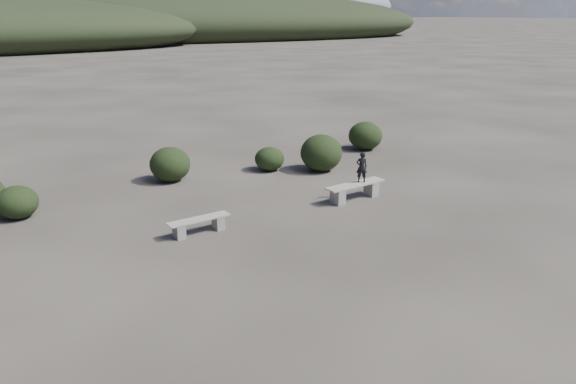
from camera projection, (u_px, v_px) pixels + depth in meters
ground at (380, 290)px, 11.19m from camera, size 1200.00×1200.00×0.00m
bench_left at (199, 224)px, 13.98m from camera, size 1.65×0.50×0.41m
bench_right at (355, 190)px, 16.52m from camera, size 2.05×0.67×0.50m
seated_person at (362, 167)px, 16.45m from camera, size 0.39×0.34×0.91m
shrub_a at (17, 202)px, 15.00m from camera, size 1.09×1.09×0.89m
shrub_b at (170, 164)px, 18.30m from camera, size 1.32×1.32×1.13m
shrub_c at (270, 159)px, 19.59m from camera, size 1.04×1.04×0.83m
shrub_d at (321, 153)px, 19.50m from camera, size 1.46×1.46×1.28m
shrub_e at (365, 136)px, 22.57m from camera, size 1.36×1.36×1.13m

